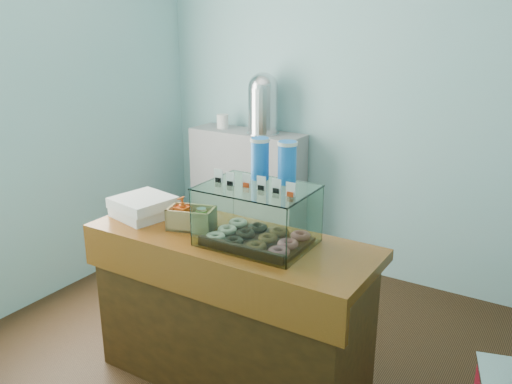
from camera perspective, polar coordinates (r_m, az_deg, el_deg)
The scene contains 8 objects.
ground at distance 3.53m, azimuth -0.15°, elevation -16.96°, with size 3.50×3.50×0.00m, color black.
room_shell at distance 2.90m, azimuth 0.35°, elevation 11.76°, with size 3.54×3.04×2.82m.
counter at distance 3.10m, azimuth -2.70°, elevation -12.28°, with size 1.60×0.60×0.90m.
back_shelf at distance 4.72m, azimuth -0.91°, elevation -0.14°, with size 1.00×0.32×1.10m, color gray.
display_case at distance 2.78m, azimuth 0.55°, elevation -1.87°, with size 0.57×0.42×0.53m.
condiment_crate at distance 3.01m, azimuth -6.97°, elevation -2.66°, with size 0.28×0.22×0.18m.
pastry_boxes at distance 3.23m, azimuth -11.76°, elevation -1.53°, with size 0.36×0.37×0.12m.
coffee_urn at distance 4.43m, azimuth 0.75°, elevation 9.46°, with size 0.27×0.27×0.50m.
Camera 1 is at (1.53, -2.45, 2.02)m, focal length 38.00 mm.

